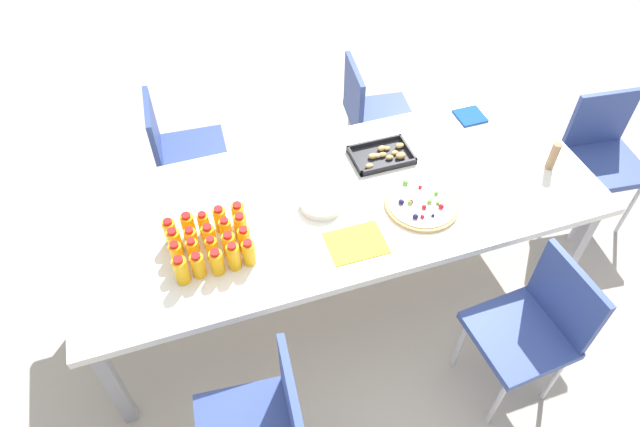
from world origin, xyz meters
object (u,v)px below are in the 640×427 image
Objects in this scene: juice_bottle_13 at (226,231)px; napkin_stack at (470,116)px; chair_far_left at (179,148)px; chair_near_left at (264,424)px; juice_bottle_6 at (193,252)px; plate_stack at (321,203)px; juice_bottle_18 at (220,219)px; juice_bottle_4 at (249,253)px; juice_bottle_8 at (229,245)px; juice_bottle_17 at (204,224)px; juice_bottle_3 at (234,256)px; juice_bottle_10 at (175,242)px; snack_tray at (383,156)px; paper_folder at (356,243)px; juice_bottle_11 at (191,240)px; juice_bottle_0 at (181,270)px; fruit_pizza at (422,204)px; juice_bottle_7 at (212,249)px; juice_bottle_1 at (198,265)px; chair_end at (602,151)px; juice_bottle_9 at (245,240)px; juice_bottle_16 at (189,226)px; cardboard_tube at (553,156)px; juice_bottle_5 at (177,255)px; party_table at (338,205)px; juice_bottle_14 at (241,226)px; juice_bottle_12 at (209,237)px; juice_bottle_15 at (171,232)px; chair_near_right at (535,324)px; juice_bottle_2 at (217,262)px; juice_bottle_19 at (238,215)px; chair_far_right at (371,111)px.

napkin_stack is at bearing 16.88° from juice_bottle_13.
chair_near_left is at bearing 5.59° from chair_far_left.
juice_bottle_6 reaches higher than plate_stack.
juice_bottle_4 is at bearing -71.07° from juice_bottle_18.
juice_bottle_8 is 0.17m from juice_bottle_17.
juice_bottle_10 is at bearing 144.79° from juice_bottle_3.
paper_folder is (-0.34, -0.49, -0.01)m from snack_tray.
chair_far_left is at bearing 87.18° from juice_bottle_11.
juice_bottle_0 is at bearing -132.33° from juice_bottle_18.
juice_bottle_7 is at bearing -179.92° from fruit_pizza.
juice_bottle_1 is at bearing -85.79° from juice_bottle_6.
chair_end is 6.07× the size of juice_bottle_9.
plate_stack is (-0.46, 0.15, 0.01)m from fruit_pizza.
juice_bottle_16 is 1.81m from cardboard_tube.
juice_bottle_5 is at bearing -2.85° from chair_far_left.
juice_bottle_13 reaches higher than chair_end.
juice_bottle_13 is (-2.23, -0.16, 0.29)m from chair_end.
juice_bottle_3 is 0.16m from juice_bottle_13.
party_table is 18.00× the size of juice_bottle_14.
juice_bottle_12 is (0.08, 0.07, -0.01)m from juice_bottle_6.
chair_near_right is at bearing -28.89° from juice_bottle_15.
juice_bottle_7 is 0.11m from juice_bottle_13.
juice_bottle_0 is 0.48× the size of snack_tray.
chair_end is 2.34m from juice_bottle_2.
juice_bottle_4 is at bearing -27.87° from juice_bottle_10.
juice_bottle_5 is at bearing 11.88° from chair_end.
plate_stack is 0.28m from paper_folder.
juice_bottle_1 is 0.95× the size of juice_bottle_19.
chair_far_right is 1.73m from juice_bottle_0.
chair_end is at bearing 3.79° from juice_bottle_11.
snack_tray is 0.47m from plate_stack.
juice_bottle_16 is (0.07, 0.23, -0.00)m from juice_bottle_0.
juice_bottle_14 is (0.29, 0.16, -0.00)m from juice_bottle_0.
juice_bottle_1 is at bearing -145.71° from juice_bottle_14.
juice_bottle_16 is (0.07, 0.15, -0.00)m from juice_bottle_5.
party_table is 17.21× the size of juice_bottle_10.
chair_far_left is 5.85× the size of juice_bottle_14.
party_table is 17.28× the size of juice_bottle_3.
juice_bottle_19 reaches higher than chair_end.
paper_folder is (0.62, -0.04, -0.06)m from juice_bottle_2.
chair_end is 6.23× the size of juice_bottle_11.
napkin_stack is at bearing 20.09° from juice_bottle_1.
fruit_pizza is (1.01, -0.15, -0.05)m from juice_bottle_17.
juice_bottle_5 is at bearing -155.96° from juice_bottle_12.
juice_bottle_7 is at bearing -90.29° from juice_bottle_12.
juice_bottle_8 is 1.57m from napkin_stack.
chair_near_right is at bearing -31.60° from juice_bottle_17.
fruit_pizza is (1.03, -1.05, 0.23)m from chair_far_left.
juice_bottle_11 reaches higher than chair_near_right.
juice_bottle_9 reaches higher than juice_bottle_1.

